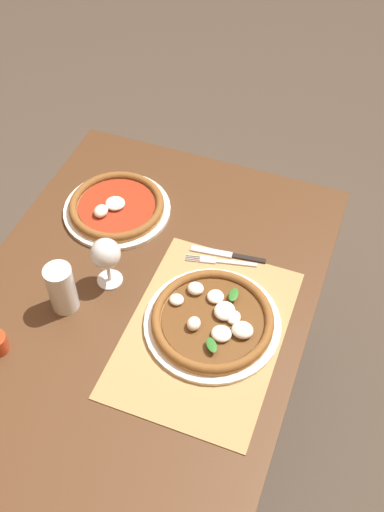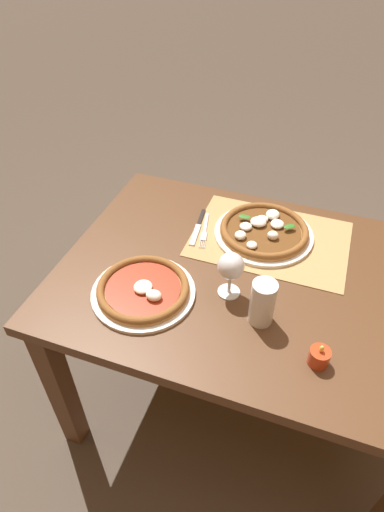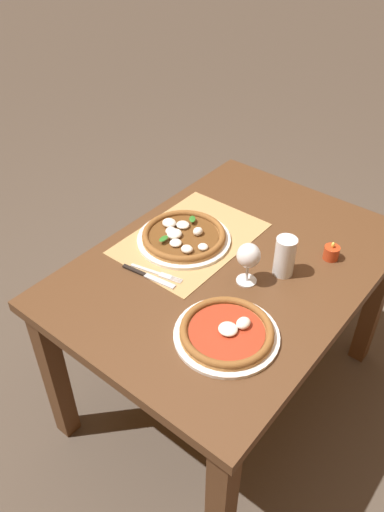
% 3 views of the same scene
% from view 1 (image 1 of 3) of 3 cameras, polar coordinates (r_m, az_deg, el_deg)
% --- Properties ---
extents(ground_plane, '(24.00, 24.00, 0.00)m').
position_cam_1_polar(ground_plane, '(2.23, -3.98, -15.81)').
color(ground_plane, '#473D33').
extents(dining_table, '(1.25, 0.90, 0.74)m').
position_cam_1_polar(dining_table, '(1.68, -5.13, -6.82)').
color(dining_table, '#4C301C').
rests_on(dining_table, ground).
extents(paper_placemat, '(0.54, 0.38, 0.00)m').
position_cam_1_polar(paper_placemat, '(1.53, 1.24, -7.25)').
color(paper_placemat, '#A88451').
rests_on(paper_placemat, dining_table).
extents(pizza_near, '(0.35, 0.35, 0.05)m').
position_cam_1_polar(pizza_near, '(1.53, 2.00, -6.12)').
color(pizza_near, silver).
rests_on(pizza_near, paper_placemat).
extents(pizza_far, '(0.32, 0.32, 0.05)m').
position_cam_1_polar(pizza_far, '(1.80, -7.21, 4.67)').
color(pizza_far, silver).
rests_on(pizza_far, dining_table).
extents(wine_glass, '(0.08, 0.08, 0.16)m').
position_cam_1_polar(wine_glass, '(1.56, -8.21, 0.07)').
color(wine_glass, silver).
rests_on(wine_glass, dining_table).
extents(pint_glass, '(0.07, 0.07, 0.15)m').
position_cam_1_polar(pint_glass, '(1.56, -12.30, -3.09)').
color(pint_glass, silver).
rests_on(pint_glass, dining_table).
extents(fork, '(0.06, 0.20, 0.00)m').
position_cam_1_polar(fork, '(1.67, 2.75, -0.50)').
color(fork, '#B7B7BC').
rests_on(fork, paper_placemat).
extents(knife, '(0.04, 0.22, 0.01)m').
position_cam_1_polar(knife, '(1.68, 3.42, 0.13)').
color(knife, black).
rests_on(knife, paper_placemat).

